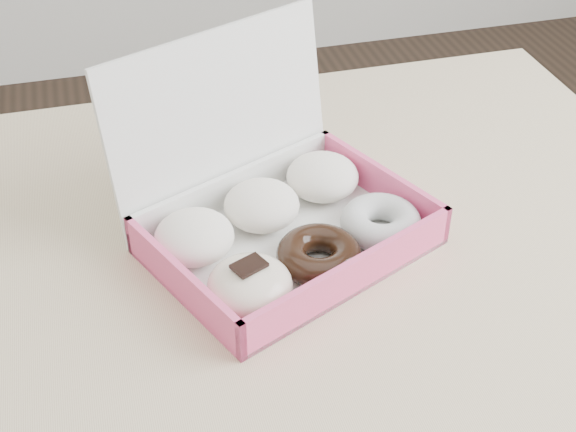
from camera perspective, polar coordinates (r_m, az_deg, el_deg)
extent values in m
cube|color=tan|center=(0.88, -6.24, -4.74)|extent=(1.20, 0.80, 0.04)
cylinder|color=tan|center=(1.53, 13.03, -3.00)|extent=(0.05, 0.05, 0.71)
cube|color=white|center=(0.89, 0.09, -2.10)|extent=(0.35, 0.31, 0.01)
cube|color=#FB5389|center=(0.82, 4.57, -4.45)|extent=(0.27, 0.12, 0.05)
cube|color=white|center=(0.94, -3.79, 1.94)|extent=(0.27, 0.12, 0.05)
cube|color=#FB5389|center=(0.82, -7.56, -4.84)|extent=(0.09, 0.20, 0.05)
cube|color=#FB5389|center=(0.95, 6.63, 2.24)|extent=(0.09, 0.20, 0.05)
cube|color=white|center=(0.91, -4.77, 6.70)|extent=(0.28, 0.15, 0.21)
ellipsoid|color=white|center=(0.87, -6.67, -1.47)|extent=(0.11, 0.11, 0.05)
ellipsoid|color=white|center=(0.91, -1.89, 0.78)|extent=(0.11, 0.11, 0.05)
ellipsoid|color=white|center=(0.95, 2.46, 2.82)|extent=(0.11, 0.11, 0.05)
ellipsoid|color=beige|center=(0.80, -2.73, -4.95)|extent=(0.11, 0.11, 0.05)
cube|color=black|center=(0.78, -2.78, -3.54)|extent=(0.04, 0.03, 0.00)
torus|color=black|center=(0.85, 2.21, -2.78)|extent=(0.12, 0.12, 0.03)
torus|color=silver|center=(0.90, 6.60, -0.42)|extent=(0.12, 0.12, 0.03)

